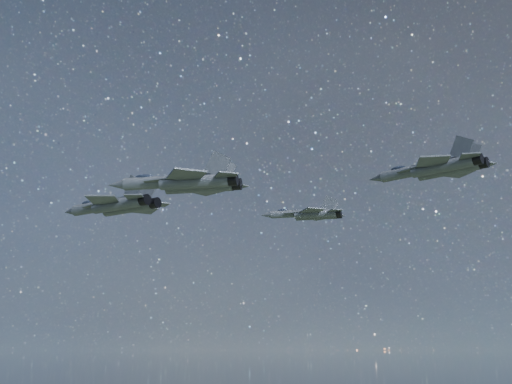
% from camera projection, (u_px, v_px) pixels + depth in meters
% --- Properties ---
extents(jet_lead, '(19.61, 13.71, 4.94)m').
position_uv_depth(jet_lead, '(116.00, 205.00, 89.82)').
color(jet_lead, '#383E46').
extents(jet_left, '(15.17, 10.37, 3.81)m').
position_uv_depth(jet_left, '(309.00, 214.00, 104.83)').
color(jet_left, '#383E46').
extents(jet_right, '(18.25, 12.43, 4.58)m').
position_uv_depth(jet_right, '(186.00, 183.00, 74.36)').
color(jet_right, '#383E46').
extents(jet_slot, '(17.68, 12.00, 4.45)m').
position_uv_depth(jet_slot, '(435.00, 168.00, 80.19)').
color(jet_slot, '#383E46').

